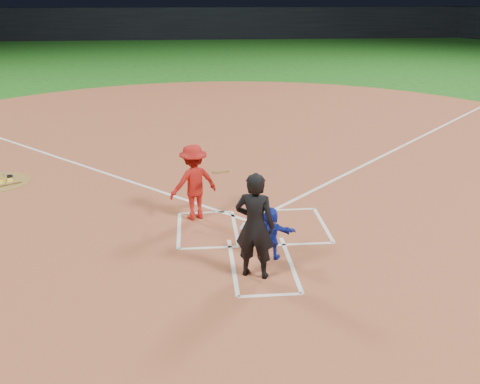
{
  "coord_description": "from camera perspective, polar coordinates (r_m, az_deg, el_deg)",
  "views": [
    {
      "loc": [
        -1.22,
        -10.59,
        4.88
      ],
      "look_at": [
        -0.3,
        -0.4,
        1.0
      ],
      "focal_mm": 40.0,
      "sensor_mm": 36.0,
      "label": 1
    }
  ],
  "objects": [
    {
      "name": "home_plate",
      "position": [
        11.72,
        1.29,
        -3.75
      ],
      "size": [
        0.6,
        0.6,
        0.02
      ],
      "primitive_type": "cylinder",
      "rotation": [
        0.0,
        0.0,
        3.14
      ],
      "color": "silver",
      "rests_on": "home_plate_dirt"
    },
    {
      "name": "on_deck_bat_c",
      "position": [
        15.46,
        -23.79,
        0.75
      ],
      "size": [
        0.76,
        0.48,
        0.06
      ],
      "primitive_type": "cylinder",
      "rotation": [
        1.57,
        0.0,
        2.11
      ],
      "color": "olive",
      "rests_on": "on_deck_circle"
    },
    {
      "name": "on_deck_bat_a",
      "position": [
        16.0,
        -23.72,
        1.4
      ],
      "size": [
        0.31,
        0.82,
        0.06
      ],
      "primitive_type": "cylinder",
      "rotation": [
        1.57,
        0.0,
        0.3
      ],
      "color": "#9D6539",
      "rests_on": "on_deck_circle"
    },
    {
      "name": "bat_weight_donut",
      "position": [
        16.12,
        -23.4,
        1.56
      ],
      "size": [
        0.19,
        0.19,
        0.05
      ],
      "primitive_type": "torus",
      "color": "black",
      "rests_on": "on_deck_circle"
    },
    {
      "name": "umpire",
      "position": [
        9.41,
        1.59,
        -3.63
      ],
      "size": [
        0.84,
        0.7,
        1.97
      ],
      "primitive_type": "imported",
      "rotation": [
        0.0,
        0.0,
        2.78
      ],
      "color": "black",
      "rests_on": "home_plate_dirt"
    },
    {
      "name": "stadium_wall_far",
      "position": [
        58.7,
        -4.15,
        17.5
      ],
      "size": [
        80.0,
        1.2,
        3.2
      ],
      "primitive_type": "cube",
      "color": "black",
      "rests_on": "ground"
    },
    {
      "name": "chalk_markings",
      "position": [
        16.65,
        -0.73,
        3.77
      ],
      "size": [
        28.35,
        17.32,
        0.01
      ],
      "color": "white",
      "rests_on": "home_plate_dirt"
    },
    {
      "name": "home_plate_dirt",
      "position": [
        17.34,
        -0.92,
        4.43
      ],
      "size": [
        28.0,
        28.0,
        0.01
      ],
      "primitive_type": "cylinder",
      "color": "brown",
      "rests_on": "ground"
    },
    {
      "name": "batter_at_plate",
      "position": [
        11.93,
        -4.95,
        1.04
      ],
      "size": [
        1.46,
        1.06,
        1.72
      ],
      "color": "#AA1712",
      "rests_on": "home_plate_dirt"
    },
    {
      "name": "catcher",
      "position": [
        10.24,
        3.24,
        -4.4
      ],
      "size": [
        1.01,
        0.55,
        1.04
      ],
      "primitive_type": "imported",
      "rotation": [
        0.0,
        0.0,
        2.87
      ],
      "color": "#1527AF",
      "rests_on": "home_plate_dirt"
    },
    {
      "name": "ground",
      "position": [
        11.73,
        1.29,
        -3.84
      ],
      "size": [
        120.0,
        120.0,
        0.0
      ],
      "primitive_type": "plane",
      "color": "#185816",
      "rests_on": "ground"
    }
  ]
}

